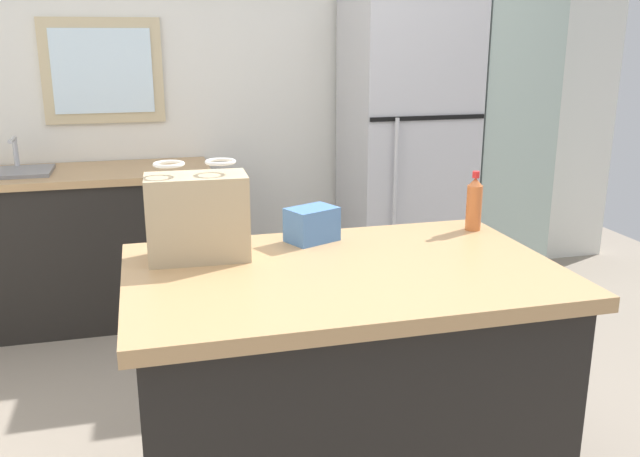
{
  "coord_description": "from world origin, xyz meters",
  "views": [
    {
      "loc": [
        -0.71,
        -2.08,
        1.61
      ],
      "look_at": [
        -0.11,
        0.22,
        0.94
      ],
      "focal_mm": 38.27,
      "sensor_mm": 36.0,
      "label": 1
    }
  ],
  "objects": [
    {
      "name": "kitchen_island",
      "position": [
        -0.11,
        -0.08,
        0.45
      ],
      "size": [
        1.39,
        0.9,
        0.89
      ],
      "color": "black",
      "rests_on": "ground"
    },
    {
      "name": "bottle",
      "position": [
        0.5,
        0.23,
        0.99
      ],
      "size": [
        0.06,
        0.06,
        0.23
      ],
      "color": "#C66633",
      "rests_on": "kitchen_island"
    },
    {
      "name": "shopping_bag",
      "position": [
        -0.55,
        0.14,
        1.03
      ],
      "size": [
        0.34,
        0.19,
        0.33
      ],
      "color": "tan",
      "rests_on": "kitchen_island"
    },
    {
      "name": "tall_cabinet",
      "position": [
        1.47,
        1.82,
        1.13
      ],
      "size": [
        0.49,
        0.62,
        2.25
      ],
      "color": "#9EB2A8",
      "rests_on": "ground"
    },
    {
      "name": "sink_counter",
      "position": [
        -1.17,
        1.87,
        0.45
      ],
      "size": [
        1.63,
        0.59,
        1.07
      ],
      "color": "black",
      "rests_on": "ground"
    },
    {
      "name": "small_box",
      "position": [
        -0.13,
        0.24,
        0.95
      ],
      "size": [
        0.21,
        0.18,
        0.12
      ],
      "primitive_type": "cube",
      "rotation": [
        0.0,
        0.0,
        0.42
      ],
      "color": "#4775B7",
      "rests_on": "kitchen_island"
    },
    {
      "name": "refrigerator",
      "position": [
        0.85,
        1.82,
        0.94
      ],
      "size": [
        0.7,
        0.69,
        1.88
      ],
      "color": "#B7B7BC",
      "rests_on": "ground"
    },
    {
      "name": "back_wall",
      "position": [
        -0.01,
        2.23,
        1.38
      ],
      "size": [
        5.24,
        0.13,
        2.76
      ],
      "color": "silver",
      "rests_on": "ground"
    }
  ]
}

